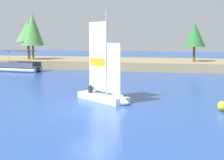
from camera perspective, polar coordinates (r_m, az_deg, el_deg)
ground_plane at (r=19.44m, az=-4.36°, el=-5.62°), size 200.00×200.00×0.00m
shore_bank at (r=49.82m, az=7.82°, el=2.77°), size 80.00×13.03×1.18m
shoreline_tree_left at (r=53.41m, az=-14.37°, el=8.27°), size 3.59×3.59×6.11m
shoreline_tree_midleft at (r=52.58m, az=-13.63°, el=8.49°), size 3.45×3.45×7.04m
shoreline_tree_centre at (r=47.74m, az=14.13°, el=7.60°), size 2.98×2.98×5.39m
sailboat at (r=22.47m, az=-0.59°, el=-2.51°), size 4.68×3.75×6.56m
pontoon_boat at (r=45.30m, az=-15.66°, el=2.25°), size 5.81×2.61×2.81m
channel_buoy at (r=20.81m, az=18.60°, el=-4.30°), size 0.59×0.59×0.59m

